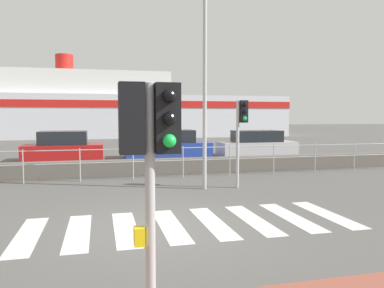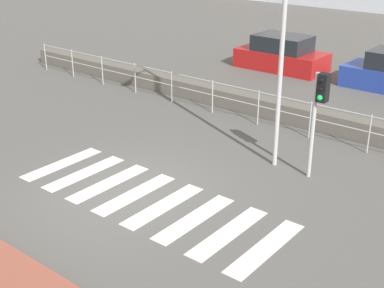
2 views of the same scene
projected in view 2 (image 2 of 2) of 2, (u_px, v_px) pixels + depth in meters
The scene contains 7 objects.
ground_plane at pixel (128, 191), 12.77m from camera, with size 160.00×160.00×0.00m, color #565451.
crosswalk at pixel (149, 200), 12.37m from camera, with size 6.75×2.40×0.01m.
seawall at pixel (272, 109), 17.42m from camera, with size 23.84×0.55×0.59m.
harbor_fence at pixel (258, 102), 16.62m from camera, with size 21.50×0.04×1.13m.
traffic_light_far at pixel (319, 103), 12.67m from camera, with size 0.34×0.32×2.70m.
streetlamp at pixel (281, 3), 12.41m from camera, with size 0.32×1.03×6.89m.
parked_car_red at pixel (282, 55), 22.95m from camera, with size 3.80×1.84×1.47m.
Camera 2 is at (8.30, -7.87, 5.99)m, focal length 50.00 mm.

